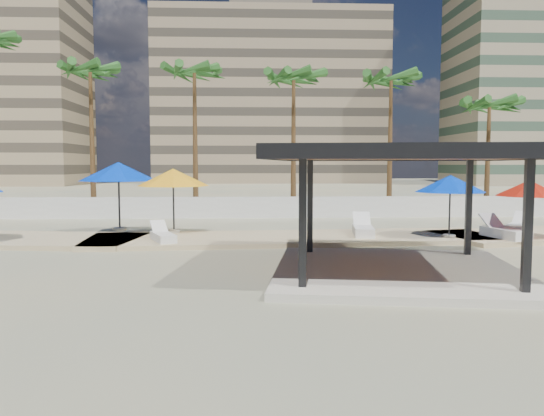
{
  "coord_description": "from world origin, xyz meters",
  "views": [
    {
      "loc": [
        0.23,
        -13.92,
        3.02
      ],
      "look_at": [
        1.12,
        5.82,
        1.4
      ],
      "focal_mm": 35.0,
      "sensor_mm": 36.0,
      "label": 1
    }
  ],
  "objects": [
    {
      "name": "ground",
      "position": [
        0.0,
        0.0,
        0.0
      ],
      "size": [
        200.0,
        200.0,
        0.0
      ],
      "primitive_type": "plane",
      "color": "tan",
      "rests_on": "ground"
    },
    {
      "name": "palm_g",
      "position": [
        15.0,
        18.2,
        6.41
      ],
      "size": [
        3.0,
        3.0,
        7.48
      ],
      "color": "brown",
      "rests_on": "ground"
    },
    {
      "name": "lounger_a",
      "position": [
        -2.96,
        5.88,
        0.35
      ],
      "size": [
        1.26,
        1.94,
        0.7
      ],
      "rotation": [
        0.0,
        0.0,
        1.97
      ],
      "color": "white",
      "rests_on": "promenade"
    },
    {
      "name": "palm_f",
      "position": [
        9.0,
        18.6,
        7.89
      ],
      "size": [
        3.0,
        3.0,
        9.04
      ],
      "color": "brown",
      "rests_on": "ground"
    },
    {
      "name": "palm_e",
      "position": [
        3.0,
        18.4,
        7.9
      ],
      "size": [
        3.0,
        3.0,
        9.05
      ],
      "color": "brown",
      "rests_on": "ground"
    },
    {
      "name": "promenade",
      "position": [
        2.0,
        7.67,
        0.06
      ],
      "size": [
        44.45,
        7.97,
        0.24
      ],
      "color": "#C6B284",
      "rests_on": "ground"
    },
    {
      "name": "palm_c",
      "position": [
        -9.0,
        18.1,
        8.19
      ],
      "size": [
        3.0,
        3.0,
        9.36
      ],
      "color": "brown",
      "rests_on": "ground"
    },
    {
      "name": "boundary_wall",
      "position": [
        0.0,
        16.0,
        0.6
      ],
      "size": [
        56.0,
        0.3,
        1.2
      ],
      "primitive_type": "cube",
      "color": "silver",
      "rests_on": "ground"
    },
    {
      "name": "umbrella_d",
      "position": [
        8.08,
        6.31,
        2.27
      ],
      "size": [
        3.06,
        3.06,
        2.44
      ],
      "rotation": [
        0.0,
        0.0,
        -0.13
      ],
      "color": "beige",
      "rests_on": "promenade"
    },
    {
      "name": "umbrella_c",
      "position": [
        10.95,
        5.8,
        2.12
      ],
      "size": [
        2.75,
        2.75,
        2.26
      ],
      "rotation": [
        0.0,
        0.0,
        -0.09
      ],
      "color": "beige",
      "rests_on": "promenade"
    },
    {
      "name": "umbrella_f",
      "position": [
        -5.32,
        9.11,
        2.72
      ],
      "size": [
        4.26,
        4.26,
        2.95
      ],
      "rotation": [
        0.0,
        0.0,
        -0.35
      ],
      "color": "beige",
      "rests_on": "promenade"
    },
    {
      "name": "palm_d",
      "position": [
        -3.0,
        18.9,
        8.31
      ],
      "size": [
        3.0,
        3.0,
        9.49
      ],
      "color": "brown",
      "rests_on": "ground"
    },
    {
      "name": "lounger_c",
      "position": [
        10.18,
        6.1,
        0.39
      ],
      "size": [
        1.17,
        2.41,
        0.87
      ],
      "rotation": [
        0.0,
        0.0,
        1.77
      ],
      "color": "white",
      "rests_on": "promenade"
    },
    {
      "name": "pavilion_central",
      "position": [
        4.31,
        0.22,
        2.08
      ],
      "size": [
        7.81,
        7.81,
        3.48
      ],
      "rotation": [
        0.0,
        0.0,
        -0.15
      ],
      "color": "beige",
      "rests_on": "ground"
    },
    {
      "name": "lounger_b",
      "position": [
        4.87,
        7.15,
        0.39
      ],
      "size": [
        1.02,
        2.34,
        0.86
      ],
      "rotation": [
        0.0,
        0.0,
        1.44
      ],
      "color": "white",
      "rests_on": "promenade"
    },
    {
      "name": "building_mid",
      "position": [
        4.0,
        78.0,
        14.27
      ],
      "size": [
        38.0,
        16.0,
        30.4
      ],
      "color": "#847259",
      "rests_on": "ground"
    },
    {
      "name": "lounger_d",
      "position": [
        11.73,
        8.02,
        0.37
      ],
      "size": [
        1.86,
        2.09,
        0.81
      ],
      "rotation": [
        0.0,
        0.0,
        0.9
      ],
      "color": "white",
      "rests_on": "promenade"
    },
    {
      "name": "umbrella_b",
      "position": [
        -2.9,
        8.41,
        2.48
      ],
      "size": [
        3.36,
        3.36,
        2.67
      ],
      "rotation": [
        0.0,
        0.0,
        0.13
      ],
      "color": "beige",
      "rests_on": "promenade"
    }
  ]
}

